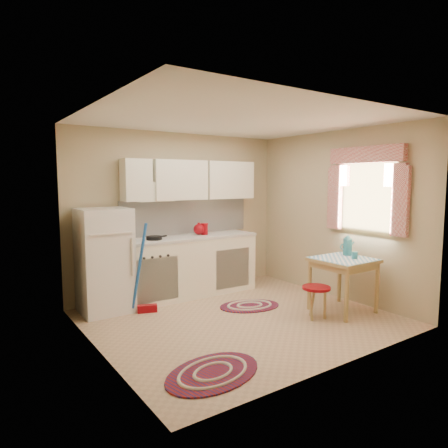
{
  "coord_description": "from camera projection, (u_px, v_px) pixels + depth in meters",
  "views": [
    {
      "loc": [
        -2.98,
        -3.98,
        1.76
      ],
      "look_at": [
        -0.08,
        0.25,
        1.2
      ],
      "focal_mm": 32.0,
      "sensor_mm": 36.0,
      "label": 1
    }
  ],
  "objects": [
    {
      "name": "rug_center",
      "position": [
        250.0,
        306.0,
        5.61
      ],
      "size": [
        0.99,
        0.8,
        0.02
      ],
      "primitive_type": null,
      "rotation": [
        0.0,
        0.0,
        -0.29
      ],
      "color": "maroon",
      "rests_on": "ground"
    },
    {
      "name": "rug_left",
      "position": [
        213.0,
        373.0,
        3.66
      ],
      "size": [
        1.13,
        0.87,
        0.02
      ],
      "primitive_type": null,
      "rotation": [
        0.0,
        0.0,
        0.22
      ],
      "color": "maroon",
      "rests_on": "ground"
    },
    {
      "name": "red_kettle",
      "position": [
        199.0,
        229.0,
        6.18
      ],
      "size": [
        0.22,
        0.21,
        0.19
      ],
      "primitive_type": null,
      "rotation": [
        0.0,
        0.0,
        0.25
      ],
      "color": "maroon",
      "rests_on": "countertop"
    },
    {
      "name": "frying_pan",
      "position": [
        154.0,
        238.0,
        5.71
      ],
      "size": [
        0.29,
        0.29,
        0.05
      ],
      "primitive_type": "cylinder",
      "rotation": [
        0.0,
        0.0,
        0.35
      ],
      "color": "black",
      "rests_on": "countertop"
    },
    {
      "name": "base_cabinets",
      "position": [
        186.0,
        267.0,
        6.11
      ],
      "size": [
        2.25,
        0.6,
        0.88
      ],
      "primitive_type": "cube",
      "color": "white",
      "rests_on": "ground"
    },
    {
      "name": "room_shell",
      "position": [
        239.0,
        193.0,
        5.24
      ],
      "size": [
        3.64,
        3.6,
        2.52
      ],
      "color": "tan",
      "rests_on": "ground"
    },
    {
      "name": "coffee_pot",
      "position": [
        348.0,
        245.0,
        5.55
      ],
      "size": [
        0.2,
        0.18,
        0.31
      ],
      "primitive_type": null,
      "rotation": [
        0.0,
        0.0,
        -0.41
      ],
      "color": "teal",
      "rests_on": "table"
    },
    {
      "name": "mug",
      "position": [
        355.0,
        255.0,
        5.31
      ],
      "size": [
        0.09,
        0.09,
        0.1
      ],
      "primitive_type": "cylinder",
      "rotation": [
        0.0,
        0.0,
        -0.22
      ],
      "color": "teal",
      "rests_on": "table"
    },
    {
      "name": "table",
      "position": [
        343.0,
        285.0,
        5.38
      ],
      "size": [
        0.72,
        0.72,
        0.72
      ],
      "primitive_type": "cube",
      "color": "tan",
      "rests_on": "ground"
    },
    {
      "name": "countertop",
      "position": [
        186.0,
        238.0,
        6.06
      ],
      "size": [
        2.27,
        0.62,
        0.04
      ],
      "primitive_type": "cube",
      "color": "silver",
      "rests_on": "base_cabinets"
    },
    {
      "name": "red_canister",
      "position": [
        204.0,
        230.0,
        6.24
      ],
      "size": [
        0.14,
        0.14,
        0.16
      ],
      "primitive_type": "cylinder",
      "rotation": [
        0.0,
        0.0,
        0.39
      ],
      "color": "maroon",
      "rests_on": "countertop"
    },
    {
      "name": "fridge",
      "position": [
        105.0,
        261.0,
        5.33
      ],
      "size": [
        0.65,
        0.6,
        1.4
      ],
      "primitive_type": "cube",
      "color": "white",
      "rests_on": "ground"
    },
    {
      "name": "broom",
      "position": [
        146.0,
        268.0,
        5.3
      ],
      "size": [
        0.3,
        0.2,
        1.2
      ],
      "primitive_type": null,
      "rotation": [
        0.0,
        0.0,
        -0.33
      ],
      "color": "#1B55AC",
      "rests_on": "ground"
    },
    {
      "name": "stool",
      "position": [
        316.0,
        303.0,
        5.1
      ],
      "size": [
        0.47,
        0.47,
        0.42
      ],
      "primitive_type": "cylinder",
      "rotation": [
        0.0,
        0.0,
        -0.42
      ],
      "color": "maroon",
      "rests_on": "ground"
    }
  ]
}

